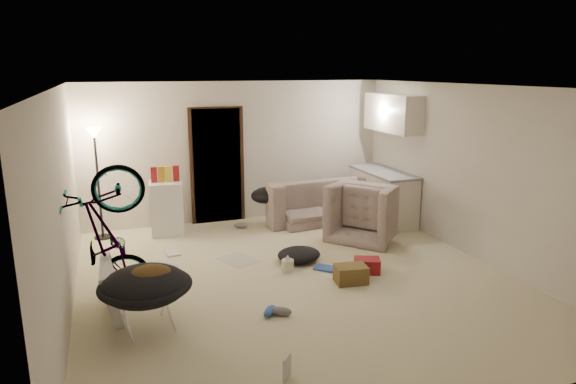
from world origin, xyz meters
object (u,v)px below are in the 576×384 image
object	(u,v)px
mini_fridge	(166,208)
saucer_chair	(146,294)
bicycle	(111,267)
sofa	(316,204)
armchair	(369,216)
drink_case_b	(367,265)
drink_case_a	(351,274)
juicer	(288,265)
floor_lamp	(96,160)
kitchen_counter	(383,197)
tv_box	(112,288)

from	to	relation	value
mini_fridge	saucer_chair	xyz separation A→B (m)	(-0.60, -3.28, -0.03)
bicycle	saucer_chair	size ratio (longest dim) A/B	1.76
sofa	armchair	bearing A→B (deg)	108.21
mini_fridge	drink_case_b	bearing A→B (deg)	-44.57
mini_fridge	drink_case_b	xyz separation A→B (m)	(2.36, -2.67, -0.35)
bicycle	mini_fridge	world-z (taller)	bicycle
bicycle	drink_case_a	xyz separation A→B (m)	(2.93, -0.43, -0.33)
mini_fridge	saucer_chair	world-z (taller)	mini_fridge
sofa	juicer	xyz separation A→B (m)	(-1.33, -2.18, -0.19)
floor_lamp	drink_case_a	size ratio (longest dim) A/B	4.47
floor_lamp	mini_fridge	distance (m)	1.35
kitchen_counter	saucer_chair	size ratio (longest dim) A/B	1.54
floor_lamp	mini_fridge	size ratio (longest dim) A/B	2.03
kitchen_counter	saucer_chair	bearing A→B (deg)	-148.14
sofa	armchair	xyz separation A→B (m)	(0.46, -1.18, 0.05)
floor_lamp	juicer	world-z (taller)	floor_lamp
floor_lamp	kitchen_counter	distance (m)	4.95
floor_lamp	bicycle	world-z (taller)	floor_lamp
floor_lamp	saucer_chair	size ratio (longest dim) A/B	1.85
floor_lamp	mini_fridge	xyz separation A→B (m)	(1.03, -0.10, -0.86)
armchair	tv_box	world-z (taller)	armchair
tv_box	kitchen_counter	bearing A→B (deg)	26.09
saucer_chair	drink_case_b	xyz separation A→B (m)	(2.96, 0.62, -0.31)
bicycle	juicer	world-z (taller)	bicycle
armchair	floor_lamp	bearing A→B (deg)	31.51
saucer_chair	juicer	xyz separation A→B (m)	(1.94, 1.01, -0.31)
sofa	saucer_chair	world-z (taller)	saucer_chair
floor_lamp	juicer	distance (m)	3.57
drink_case_a	bicycle	bearing A→B (deg)	179.12
floor_lamp	saucer_chair	xyz separation A→B (m)	(0.43, -3.38, -0.90)
bicycle	drink_case_b	bearing A→B (deg)	-90.41
sofa	saucer_chair	distance (m)	4.56
kitchen_counter	mini_fridge	world-z (taller)	mini_fridge
sofa	bicycle	distance (m)	4.32
juicer	drink_case_a	bearing A→B (deg)	-44.07
drink_case_a	juicer	world-z (taller)	juicer
kitchen_counter	armchair	xyz separation A→B (m)	(-0.66, -0.73, -0.10)
saucer_chair	drink_case_b	distance (m)	3.04
sofa	armchair	world-z (taller)	armchair
saucer_chair	drink_case_a	distance (m)	2.64
floor_lamp	sofa	xyz separation A→B (m)	(3.71, -0.20, -1.02)
floor_lamp	tv_box	distance (m)	3.01
mini_fridge	drink_case_a	distance (m)	3.54
mini_fridge	juicer	xyz separation A→B (m)	(1.34, -2.28, -0.35)
kitchen_counter	sofa	xyz separation A→B (m)	(-1.12, 0.45, -0.15)
mini_fridge	juicer	size ratio (longest dim) A/B	3.68
tv_box	juicer	size ratio (longest dim) A/B	3.71
juicer	tv_box	bearing A→B (deg)	-168.68
tv_box	drink_case_a	xyz separation A→B (m)	(2.93, -0.17, -0.18)
bicycle	juicer	distance (m)	2.31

